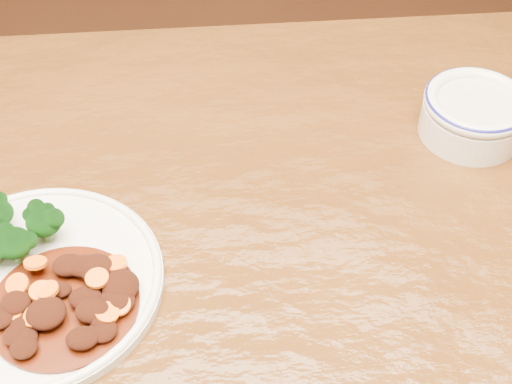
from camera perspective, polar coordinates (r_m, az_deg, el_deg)
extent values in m
cube|color=#502B0E|center=(0.68, -4.38, -9.88)|extent=(1.53, 0.96, 0.04)
cylinder|color=silver|center=(0.69, -17.21, -7.06)|extent=(0.24, 0.24, 0.01)
torus|color=silver|center=(0.69, -17.30, -6.80)|extent=(0.23, 0.23, 0.01)
cylinder|color=#61954D|center=(0.70, -18.45, -4.83)|extent=(0.01, 0.01, 0.01)
ellipsoid|color=black|center=(0.69, -18.78, -3.90)|extent=(0.03, 0.03, 0.03)
cylinder|color=#61954D|center=(0.73, -19.66, -2.51)|extent=(0.01, 0.01, 0.01)
cylinder|color=#61954D|center=(0.71, -16.32, -3.22)|extent=(0.01, 0.01, 0.01)
ellipsoid|color=black|center=(0.70, -16.62, -2.25)|extent=(0.03, 0.03, 0.03)
cylinder|color=#4A1907|center=(0.66, -15.10, -8.78)|extent=(0.13, 0.13, 0.00)
ellipsoid|color=black|center=(0.63, -12.24, -9.89)|extent=(0.02, 0.02, 0.01)
ellipsoid|color=black|center=(0.66, -15.41, -7.58)|extent=(0.02, 0.02, 0.01)
ellipsoid|color=black|center=(0.65, -18.03, -11.01)|extent=(0.02, 0.02, 0.01)
ellipsoid|color=black|center=(0.64, -18.07, -11.73)|extent=(0.02, 0.02, 0.01)
ellipsoid|color=black|center=(0.65, -11.06, -8.55)|extent=(0.03, 0.03, 0.02)
ellipsoid|color=black|center=(0.65, -18.76, -10.80)|extent=(0.02, 0.02, 0.01)
ellipsoid|color=black|center=(0.66, -18.69, -8.41)|extent=(0.03, 0.03, 0.01)
ellipsoid|color=black|center=(0.66, -10.22, -7.17)|extent=(0.02, 0.02, 0.01)
ellipsoid|color=black|center=(0.65, -18.29, -10.15)|extent=(0.02, 0.02, 0.01)
ellipsoid|color=black|center=(0.65, -16.44, -9.28)|extent=(0.03, 0.03, 0.02)
ellipsoid|color=black|center=(0.65, -13.48, -8.25)|extent=(0.03, 0.02, 0.02)
ellipsoid|color=black|center=(0.64, -12.92, -9.23)|extent=(0.03, 0.03, 0.02)
ellipsoid|color=black|center=(0.64, -12.73, -9.37)|extent=(0.02, 0.02, 0.01)
ellipsoid|color=black|center=(0.65, -10.78, -7.39)|extent=(0.03, 0.04, 0.02)
ellipsoid|color=black|center=(0.67, -13.65, -5.77)|extent=(0.03, 0.02, 0.01)
ellipsoid|color=black|center=(0.66, -19.69, -9.44)|extent=(0.02, 0.02, 0.01)
ellipsoid|color=black|center=(0.63, -12.14, -10.74)|extent=(0.02, 0.03, 0.01)
ellipsoid|color=black|center=(0.68, -14.82, -5.67)|extent=(0.03, 0.02, 0.01)
ellipsoid|color=black|center=(0.63, -13.72, -11.30)|extent=(0.03, 0.02, 0.01)
ellipsoid|color=black|center=(0.67, -12.69, -5.93)|extent=(0.03, 0.03, 0.02)
ellipsoid|color=black|center=(0.65, -16.17, -9.22)|extent=(0.02, 0.02, 0.01)
ellipsoid|color=black|center=(0.67, -12.92, -6.48)|extent=(0.02, 0.02, 0.01)
cylinder|color=#EE5F0C|center=(0.68, -17.23, -5.43)|extent=(0.02, 0.02, 0.01)
cylinder|color=#EE5F0C|center=(0.66, -18.91, -8.97)|extent=(0.03, 0.03, 0.01)
cylinder|color=#EE5F0C|center=(0.67, -11.15, -5.61)|extent=(0.03, 0.03, 0.01)
cylinder|color=#EE5F0C|center=(0.65, -17.30, -9.42)|extent=(0.02, 0.02, 0.01)
cylinder|color=#EE5F0C|center=(0.64, -10.91, -8.86)|extent=(0.03, 0.03, 0.01)
cylinder|color=#EE5F0C|center=(0.67, -18.55, -7.02)|extent=(0.02, 0.02, 0.01)
cylinder|color=#EE5F0C|center=(0.66, -16.81, -7.59)|extent=(0.03, 0.03, 0.01)
cylinder|color=#EE5F0C|center=(0.65, -12.59, -6.75)|extent=(0.03, 0.03, 0.01)
cylinder|color=#EE5F0C|center=(0.63, -11.83, -9.42)|extent=(0.03, 0.03, 0.01)
cylinder|color=#EE5F0C|center=(0.66, -16.37, -7.53)|extent=(0.03, 0.03, 0.01)
cylinder|color=silver|center=(0.84, 16.88, 5.52)|extent=(0.11, 0.11, 0.04)
cylinder|color=beige|center=(0.82, 17.21, 6.69)|extent=(0.09, 0.09, 0.01)
torus|color=silver|center=(0.82, 17.27, 6.90)|extent=(0.12, 0.12, 0.02)
torus|color=navy|center=(0.82, 17.33, 7.10)|extent=(0.11, 0.11, 0.01)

